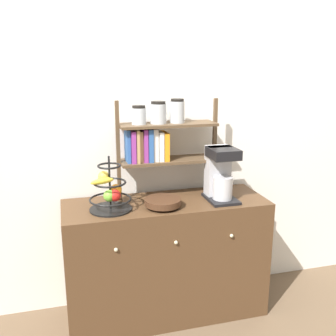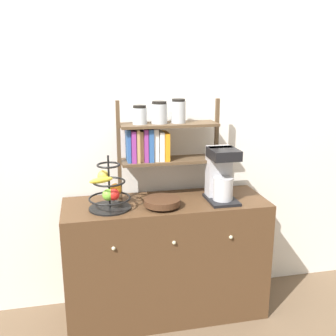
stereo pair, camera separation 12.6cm
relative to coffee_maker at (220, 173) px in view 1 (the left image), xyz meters
name	(u,v)px [view 1 (the left image)]	position (x,y,z in m)	size (l,w,h in m)	color
ground_plane	(175,332)	(-0.36, -0.20, -0.99)	(12.00, 12.00, 0.00)	brown
wall_back	(156,122)	(-0.36, 0.31, 0.31)	(7.00, 0.05, 2.60)	silver
sideboard	(166,258)	(-0.36, 0.04, -0.59)	(1.33, 0.48, 0.82)	#4C331E
coffee_maker	(220,173)	(0.00, 0.00, 0.00)	(0.18, 0.25, 0.35)	black
fruit_stand	(110,192)	(-0.72, -0.02, -0.06)	(0.26, 0.26, 0.34)	black
wooden_bowl	(163,202)	(-0.40, -0.06, -0.14)	(0.23, 0.23, 0.06)	#422819
shelf_hutch	(157,137)	(-0.39, 0.16, 0.23)	(0.68, 0.20, 0.65)	brown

